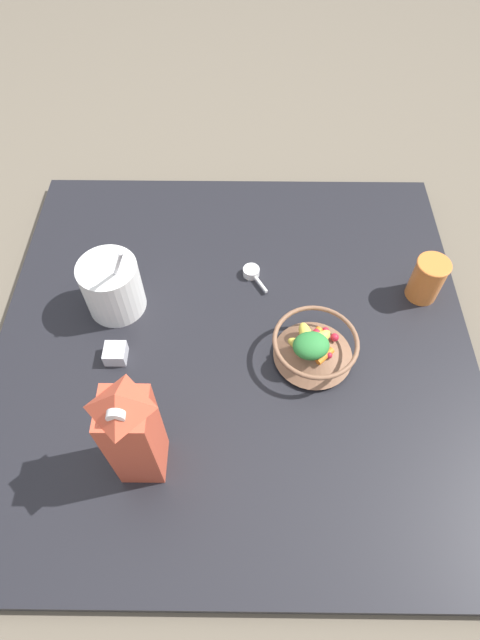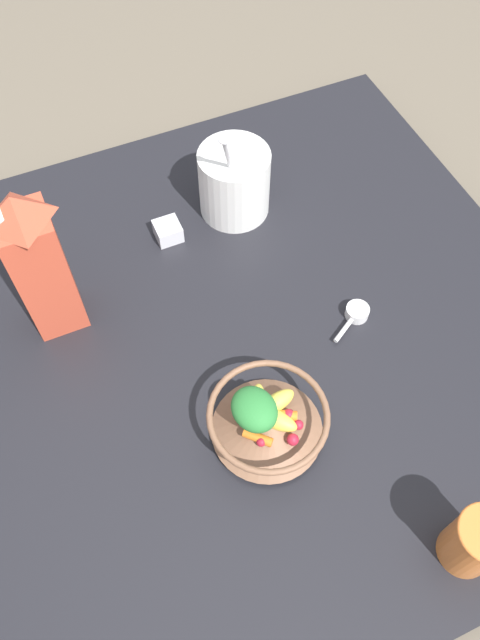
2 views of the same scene
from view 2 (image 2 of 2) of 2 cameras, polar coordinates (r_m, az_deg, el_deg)
name	(u,v)px [view 2 (image 2 of 2)]	position (r m, az deg, el deg)	size (l,w,h in m)	color
ground_plane	(248,345)	(1.09, 0.76, -2.32)	(6.00, 6.00, 0.00)	#665B4C
countertop	(248,340)	(1.07, 0.78, -1.84)	(1.06, 1.06, 0.04)	black
fruit_bowl	(267,420)	(0.94, 2.47, -9.11)	(0.18, 0.18, 0.10)	brown
milk_carton	(38,263)	(1.00, -17.95, 4.94)	(0.08, 0.08, 0.29)	#CC4C33
yogurt_tub	(234,180)	(1.17, -0.53, 12.70)	(0.14, 0.13, 0.23)	white
drinking_cup	(476,542)	(0.92, 20.74, -18.43)	(0.08, 0.08, 0.11)	orange
spice_jar	(168,232)	(1.17, -6.60, 8.03)	(0.05, 0.05, 0.03)	silver
measuring_scoop	(356,314)	(1.08, 10.55, 0.58)	(0.06, 0.08, 0.02)	white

